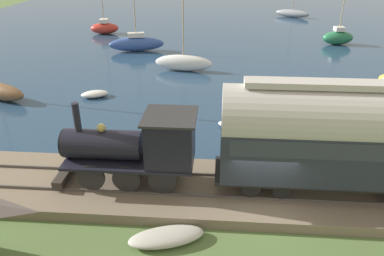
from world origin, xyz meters
TOP-DOWN VIEW (x-y plane):
  - ground_plane at (0.00, 0.00)m, footprint 200.00×200.00m
  - harbor_water at (43.50, 0.00)m, footprint 80.00×80.00m
  - rail_embankment at (0.96, 0.00)m, footprint 4.49×56.00m
  - steam_locomotive at (0.96, 5.07)m, footprint 2.20×6.02m
  - passenger_coach at (0.96, -3.05)m, footprint 2.50×9.86m
  - sailboat_gray at (46.83, -8.82)m, footprint 3.57×5.18m
  - sailboat_white at (18.76, 4.96)m, footprint 1.60×5.06m
  - sailboat_blue at (25.08, 10.41)m, footprint 2.35×5.70m
  - sailboat_green at (29.60, -10.92)m, footprint 1.97×3.46m
  - sailboat_red at (33.13, 16.11)m, footprint 2.29×3.62m
  - rowboat_near_shore at (4.86, -0.68)m, footprint 1.36×2.04m
  - rowboat_mid_harbor at (7.45, 0.80)m, footprint 1.50×2.29m
  - rowboat_far_out at (12.00, 10.70)m, footprint 1.65×2.15m
  - beached_dinghy at (-2.06, 3.57)m, footprint 1.88×3.00m

SIDE VIEW (x-z plane):
  - ground_plane at x=0.00m, z-range 0.00..0.00m
  - harbor_water at x=43.50m, z-range 0.00..0.01m
  - rowboat_near_shore at x=4.86m, z-range 0.01..0.41m
  - beached_dinghy at x=-2.06m, z-range 0.00..0.44m
  - rail_embankment at x=0.96m, z-range -0.06..0.51m
  - rowboat_mid_harbor at x=7.45m, z-range 0.01..0.47m
  - rowboat_far_out at x=12.00m, z-range 0.01..0.48m
  - sailboat_gray at x=46.83m, z-range -3.27..4.49m
  - sailboat_white at x=18.76m, z-range -3.42..4.91m
  - sailboat_red at x=33.13m, z-range -3.77..5.28m
  - sailboat_blue at x=25.08m, z-range -1.99..3.56m
  - sailboat_green at x=29.60m, z-range -2.09..3.70m
  - steam_locomotive at x=0.96m, z-range 0.59..4.16m
  - passenger_coach at x=0.96m, z-range 0.79..5.54m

